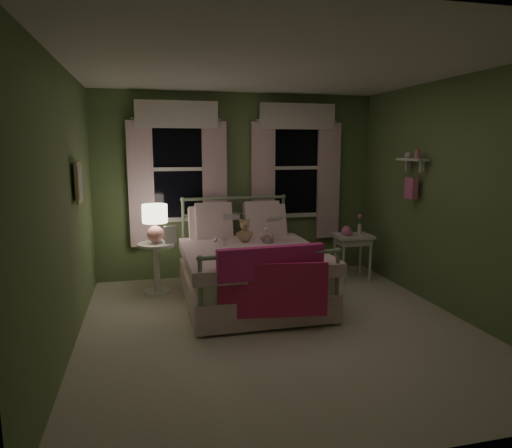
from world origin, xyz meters
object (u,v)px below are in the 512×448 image
object	(u,v)px
child_right	(263,221)
table_lamp	(155,219)
child_left	(220,222)
nightstand_right	(353,242)
nightstand_left	(157,261)
teddy_bear	(245,232)
bed	(249,269)

from	to	relation	value
child_right	table_lamp	size ratio (longest dim) A/B	1.39
child_left	table_lamp	xyz separation A→B (m)	(-0.81, 0.12, 0.04)
table_lamp	nightstand_right	distance (m)	2.70
nightstand_left	teddy_bear	bearing A→B (deg)	-14.30
child_right	nightstand_right	distance (m)	1.35
child_left	table_lamp	bearing A→B (deg)	-4.50
child_left	nightstand_left	bearing A→B (deg)	-4.50
nightstand_left	bed	bearing A→B (deg)	-26.40
teddy_bear	table_lamp	xyz separation A→B (m)	(-1.09, 0.28, 0.16)
child_right	teddy_bear	size ratio (longest dim) A/B	2.21
bed	nightstand_right	bearing A→B (deg)	16.79
bed	nightstand_right	xyz separation A→B (m)	(1.58, 0.48, 0.17)
child_right	bed	bearing A→B (deg)	61.21
teddy_bear	table_lamp	size ratio (longest dim) A/B	0.63
teddy_bear	table_lamp	world-z (taller)	table_lamp
bed	child_left	distance (m)	0.73
nightstand_left	table_lamp	world-z (taller)	table_lamp
nightstand_left	nightstand_right	xyz separation A→B (m)	(2.67, -0.06, 0.13)
nightstand_right	child_left	bearing A→B (deg)	-178.27
nightstand_left	nightstand_right	world-z (taller)	same
child_left	teddy_bear	size ratio (longest dim) A/B	2.26
child_left	nightstand_left	distance (m)	0.95
teddy_bear	nightstand_right	world-z (taller)	teddy_bear
child_left	teddy_bear	bearing A→B (deg)	154.40
child_right	nightstand_left	distance (m)	1.46
bed	child_left	xyz separation A→B (m)	(-0.28, 0.42, 0.53)
teddy_bear	child_left	bearing A→B (deg)	150.50
bed	child_left	world-z (taller)	child_left
child_right	child_left	bearing A→B (deg)	4.81
child_right	nightstand_left	world-z (taller)	child_right
nightstand_left	child_right	bearing A→B (deg)	-4.98
bed	nightstand_left	world-z (taller)	bed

